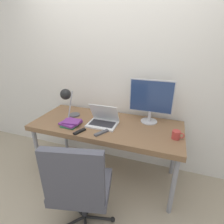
{
  "coord_description": "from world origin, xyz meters",
  "views": [
    {
      "loc": [
        0.68,
        -1.38,
        1.74
      ],
      "look_at": [
        0.09,
        0.33,
        0.96
      ],
      "focal_mm": 28.0,
      "sensor_mm": 36.0,
      "label": 1
    }
  ],
  "objects_px": {
    "laptop": "(103,120)",
    "monitor": "(151,99)",
    "office_chair": "(79,185)",
    "desk_lamp": "(67,98)",
    "book_stack": "(71,123)",
    "mug": "(176,135)"
  },
  "relations": [
    {
      "from": "laptop",
      "to": "office_chair",
      "type": "bearing_deg",
      "value": -85.39
    },
    {
      "from": "laptop",
      "to": "mug",
      "type": "xyz_separation_m",
      "value": [
        0.83,
        -0.06,
        -0.01
      ]
    },
    {
      "from": "book_stack",
      "to": "mug",
      "type": "xyz_separation_m",
      "value": [
        1.18,
        0.09,
        0.02
      ]
    },
    {
      "from": "office_chair",
      "to": "mug",
      "type": "xyz_separation_m",
      "value": [
        0.77,
        0.68,
        0.28
      ]
    },
    {
      "from": "desk_lamp",
      "to": "monitor",
      "type": "bearing_deg",
      "value": 15.31
    },
    {
      "from": "desk_lamp",
      "to": "book_stack",
      "type": "relative_size",
      "value": 1.6
    },
    {
      "from": "laptop",
      "to": "office_chair",
      "type": "xyz_separation_m",
      "value": [
        0.06,
        -0.73,
        -0.28
      ]
    },
    {
      "from": "laptop",
      "to": "desk_lamp",
      "type": "relative_size",
      "value": 0.86
    },
    {
      "from": "laptop",
      "to": "office_chair",
      "type": "distance_m",
      "value": 0.79
    },
    {
      "from": "laptop",
      "to": "office_chair",
      "type": "relative_size",
      "value": 0.35
    },
    {
      "from": "book_stack",
      "to": "desk_lamp",
      "type": "bearing_deg",
      "value": 129.09
    },
    {
      "from": "office_chair",
      "to": "monitor",
      "type": "bearing_deg",
      "value": 65.33
    },
    {
      "from": "desk_lamp",
      "to": "book_stack",
      "type": "xyz_separation_m",
      "value": [
        0.11,
        -0.13,
        -0.26
      ]
    },
    {
      "from": "office_chair",
      "to": "mug",
      "type": "distance_m",
      "value": 1.06
    },
    {
      "from": "monitor",
      "to": "book_stack",
      "type": "bearing_deg",
      "value": -155.28
    },
    {
      "from": "monitor",
      "to": "office_chair",
      "type": "bearing_deg",
      "value": -114.67
    },
    {
      "from": "laptop",
      "to": "mug",
      "type": "distance_m",
      "value": 0.83
    },
    {
      "from": "book_stack",
      "to": "monitor",
      "type": "bearing_deg",
      "value": 24.72
    },
    {
      "from": "monitor",
      "to": "desk_lamp",
      "type": "xyz_separation_m",
      "value": [
        -0.96,
        -0.26,
        -0.0
      ]
    },
    {
      "from": "laptop",
      "to": "monitor",
      "type": "bearing_deg",
      "value": 25.97
    },
    {
      "from": "desk_lamp",
      "to": "mug",
      "type": "height_order",
      "value": "desk_lamp"
    },
    {
      "from": "desk_lamp",
      "to": "office_chair",
      "type": "xyz_separation_m",
      "value": [
        0.51,
        -0.72,
        -0.52
      ]
    }
  ]
}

